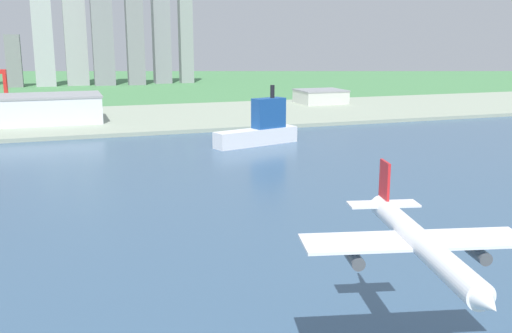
{
  "coord_description": "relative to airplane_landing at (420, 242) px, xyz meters",
  "views": [
    {
      "loc": [
        -62.4,
        84.42,
        55.86
      ],
      "look_at": [
        -13.87,
        225.88,
        22.56
      ],
      "focal_mm": 40.56,
      "sensor_mm": 36.0,
      "label": 1
    }
  ],
  "objects": [
    {
      "name": "distant_skyline",
      "position": [
        -19.31,
        659.65,
        40.02
      ],
      "size": [
        270.09,
        39.09,
        153.11
      ],
      "color": "#918E9C",
      "rests_on": "ground"
    },
    {
      "name": "warehouse_annex",
      "position": [
        155.99,
        367.63,
        -16.22
      ],
      "size": [
        37.87,
        33.63,
        11.38
      ],
      "color": "silver",
      "rests_on": "industrial_pier"
    },
    {
      "name": "industrial_pier",
      "position": [
        10.05,
        332.52,
        -23.19
      ],
      "size": [
        840.0,
        140.0,
        2.5
      ],
      "primitive_type": "cube",
      "color": "#95A28D",
      "rests_on": "ground"
    },
    {
      "name": "warehouse_main",
      "position": [
        -57.72,
        322.76,
        -13.01
      ],
      "size": [
        64.64,
        42.26,
        17.82
      ],
      "color": "silver",
      "rests_on": "industrial_pier"
    },
    {
      "name": "airplane_landing",
      "position": [
        0.0,
        0.0,
        0.0
      ],
      "size": [
        37.66,
        45.27,
        12.85
      ],
      "color": "white"
    },
    {
      "name": "ground_plane",
      "position": [
        10.05,
        142.52,
        -24.44
      ],
      "size": [
        2400.0,
        2400.0,
        0.0
      ],
      "primitive_type": "plane",
      "color": "#47834D"
    },
    {
      "name": "water_bay",
      "position": [
        10.05,
        82.52,
        -24.36
      ],
      "size": [
        840.0,
        360.0,
        0.15
      ],
      "primitive_type": "cube",
      "color": "#385675",
      "rests_on": "ground"
    },
    {
      "name": "ferry_boat",
      "position": [
        49.09,
        214.76,
        -15.5
      ],
      "size": [
        49.25,
        22.83,
        31.27
      ],
      "color": "white",
      "rests_on": "water_bay"
    }
  ]
}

